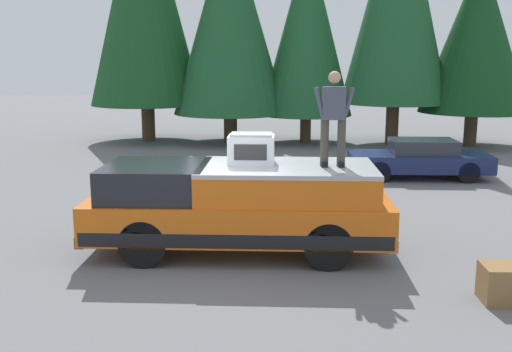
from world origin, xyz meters
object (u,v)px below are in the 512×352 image
at_px(compressor_unit, 251,149).
at_px(pickup_truck, 239,207).
at_px(wooden_crate, 501,284).
at_px(person_on_truck_bed, 334,116).
at_px(parked_car_navy, 420,159).

bearing_deg(compressor_unit, pickup_truck, 129.19).
bearing_deg(pickup_truck, wooden_crate, -117.79).
xyz_separation_m(person_on_truck_bed, wooden_crate, (-2.11, -2.35, -2.27)).
bearing_deg(person_on_truck_bed, compressor_unit, 82.20).
bearing_deg(wooden_crate, pickup_truck, 62.21).
relative_size(pickup_truck, wooden_crate, 9.89).
bearing_deg(compressor_unit, parked_car_navy, -33.79).
relative_size(pickup_truck, compressor_unit, 6.60).
height_order(compressor_unit, person_on_truck_bed, person_on_truck_bed).
bearing_deg(wooden_crate, parked_car_navy, -5.26).
xyz_separation_m(pickup_truck, compressor_unit, (0.18, -0.22, 1.05)).
relative_size(person_on_truck_bed, parked_car_navy, 0.41).
height_order(person_on_truck_bed, parked_car_navy, person_on_truck_bed).
bearing_deg(pickup_truck, parked_car_navy, -34.34).
bearing_deg(wooden_crate, compressor_unit, 58.85).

